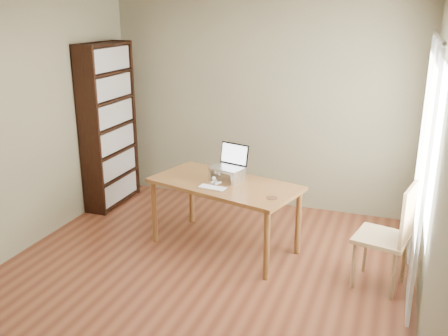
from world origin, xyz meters
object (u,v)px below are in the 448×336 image
keyboard (212,188)px  cat (227,174)px  desk (224,190)px  chair (392,232)px  laptop (229,161)px  bookshelf (109,126)px

keyboard → cat: bearing=87.9°
keyboard → cat: (0.04, 0.33, 0.05)m
desk → keyboard: size_ratio=5.54×
keyboard → chair: (1.76, -0.02, -0.20)m
desk → laptop: 0.31m
bookshelf → chair: bookshelf is taller
desk → chair: chair is taller
laptop → keyboard: size_ratio=1.28×
cat → chair: (1.71, -0.35, -0.25)m
bookshelf → keyboard: bearing=-27.9°
desk → laptop: bearing=105.1°
cat → desk: bearing=-61.3°
bookshelf → cat: 1.96m
bookshelf → keyboard: size_ratio=6.83×
cat → chair: 1.77m
desk → laptop: (0.00, 0.14, 0.28)m
laptop → cat: (-0.01, -0.03, -0.13)m
laptop → keyboard: 0.41m
cat → chair: chair is taller
laptop → keyboard: laptop is taller
keyboard → chair: size_ratio=0.30×
laptop → cat: laptop is taller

